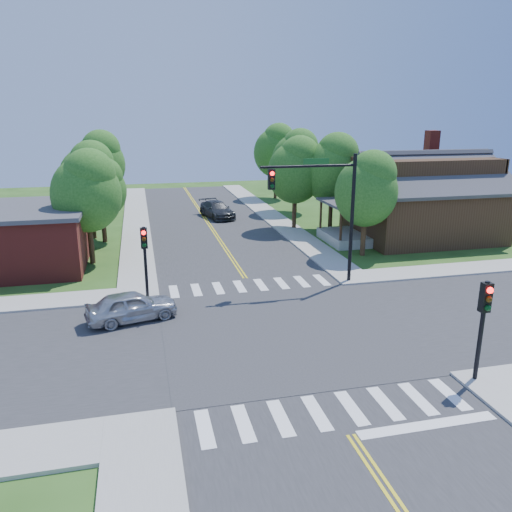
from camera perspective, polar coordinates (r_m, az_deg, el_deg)
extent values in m
plane|color=#274A17|center=(22.18, 2.89, -8.71)|extent=(100.00, 100.00, 0.00)
cube|color=#2D2D30|center=(22.17, 2.89, -8.66)|extent=(10.00, 90.00, 0.04)
cube|color=#2D2D30|center=(22.17, 2.89, -8.65)|extent=(90.00, 10.00, 0.04)
cube|color=#2D2D30|center=(22.18, 2.89, -8.71)|extent=(10.20, 10.20, 0.06)
cube|color=#9E9B93|center=(46.78, 1.61, 4.70)|extent=(2.20, 40.00, 0.14)
cube|color=#9E9B93|center=(45.27, -13.53, 3.88)|extent=(2.20, 40.00, 0.14)
cube|color=white|center=(27.18, -9.35, -4.03)|extent=(0.45, 2.00, 0.01)
cube|color=white|center=(27.27, -6.83, -3.85)|extent=(0.45, 2.00, 0.01)
cube|color=white|center=(27.42, -4.34, -3.67)|extent=(0.45, 2.00, 0.01)
cube|color=white|center=(27.61, -1.87, -3.49)|extent=(0.45, 2.00, 0.01)
cube|color=white|center=(27.86, 0.55, -3.30)|extent=(0.45, 2.00, 0.01)
cube|color=white|center=(28.15, 2.93, -3.11)|extent=(0.45, 2.00, 0.01)
cube|color=white|center=(28.50, 5.25, -2.92)|extent=(0.45, 2.00, 0.01)
cube|color=white|center=(28.89, 7.51, -2.73)|extent=(0.45, 2.00, 0.01)
cube|color=white|center=(16.12, -5.88, -19.01)|extent=(0.45, 2.00, 0.01)
cube|color=white|center=(16.27, -1.46, -18.54)|extent=(0.45, 2.00, 0.01)
cube|color=white|center=(16.51, 2.83, -17.98)|extent=(0.45, 2.00, 0.01)
cube|color=white|center=(16.83, 6.94, -17.35)|extent=(0.45, 2.00, 0.01)
cube|color=white|center=(17.23, 10.86, -16.67)|extent=(0.45, 2.00, 0.01)
cube|color=white|center=(17.71, 14.55, -15.96)|extent=(0.45, 2.00, 0.01)
cube|color=white|center=(18.25, 18.02, -15.23)|extent=(0.45, 2.00, 0.01)
cube|color=white|center=(18.85, 21.25, -14.49)|extent=(0.45, 2.00, 0.01)
cube|color=yellow|center=(46.83, -6.16, 4.60)|extent=(0.10, 37.50, 0.01)
cube|color=yellow|center=(46.86, -5.92, 4.61)|extent=(0.10, 37.50, 0.01)
cube|color=white|center=(17.05, 19.00, -17.92)|extent=(4.60, 0.45, 0.09)
cylinder|color=black|center=(27.94, 10.90, 4.04)|extent=(0.20, 0.20, 7.20)
cylinder|color=black|center=(26.53, 6.02, 10.17)|extent=(5.20, 0.14, 0.14)
cube|color=#19591E|center=(26.59, 6.90, 10.70)|extent=(1.40, 0.04, 0.30)
cube|color=black|center=(26.01, 1.77, 8.75)|extent=(0.34, 0.28, 1.05)
sphere|color=#FF0C0C|center=(25.81, 1.87, 9.40)|extent=(0.22, 0.22, 0.22)
sphere|color=#3F2605|center=(25.85, 1.87, 8.69)|extent=(0.22, 0.22, 0.22)
sphere|color=#05330F|center=(25.89, 1.86, 7.99)|extent=(0.22, 0.22, 0.22)
cylinder|color=black|center=(19.24, 24.30, -8.02)|extent=(0.16, 0.16, 3.80)
cube|color=black|center=(18.77, 24.76, -4.31)|extent=(0.34, 0.28, 1.05)
sphere|color=#FF0C0C|center=(18.55, 25.19, -3.57)|extent=(0.22, 0.22, 0.22)
sphere|color=#3F2605|center=(18.65, 25.07, -4.49)|extent=(0.22, 0.22, 0.22)
sphere|color=#05330F|center=(18.76, 24.96, -5.41)|extent=(0.22, 0.22, 0.22)
cylinder|color=black|center=(25.99, -12.51, -0.83)|extent=(0.16, 0.16, 3.80)
cube|color=black|center=(25.65, -12.69, 2.00)|extent=(0.34, 0.28, 1.05)
sphere|color=#FF0C0C|center=(25.41, -12.73, 2.60)|extent=(0.22, 0.22, 0.22)
sphere|color=#3F2605|center=(25.48, -12.68, 1.90)|extent=(0.22, 0.22, 0.22)
sphere|color=#05330F|center=(25.56, -12.64, 1.21)|extent=(0.22, 0.22, 0.22)
cube|color=#382213|center=(40.16, 18.42, 4.79)|extent=(10.00, 8.00, 4.00)
cube|color=#9E9B93|center=(37.63, 9.97, 2.09)|extent=(2.60, 4.50, 0.70)
cylinder|color=#382213|center=(35.13, 9.68, 3.20)|extent=(0.18, 0.18, 2.50)
cylinder|color=#382213|center=(38.76, 7.41, 4.50)|extent=(0.18, 0.18, 2.50)
cube|color=#38383D|center=(37.10, 10.16, 5.99)|extent=(2.80, 4.80, 0.18)
cube|color=maroon|center=(44.16, 19.04, 7.75)|extent=(0.90, 0.90, 7.11)
cube|color=maroon|center=(34.45, -27.21, 1.63)|extent=(10.00, 8.00, 3.50)
cylinder|color=#382314|center=(34.19, 12.16, 2.22)|extent=(0.34, 0.34, 2.62)
ellipsoid|color=#1F5218|center=(33.62, 12.46, 7.13)|extent=(4.14, 3.93, 4.56)
sphere|color=#1F5218|center=(33.41, 13.21, 9.19)|extent=(3.04, 3.04, 3.04)
cylinder|color=#382314|center=(41.15, 8.51, 4.94)|extent=(0.34, 0.34, 2.93)
ellipsoid|color=#1F5218|center=(40.65, 8.70, 9.53)|extent=(4.63, 4.40, 5.09)
sphere|color=#1F5218|center=(40.45, 9.29, 11.45)|extent=(3.39, 3.39, 3.39)
cylinder|color=#382314|center=(48.60, 4.52, 6.77)|extent=(0.34, 0.34, 2.95)
ellipsoid|color=#1F5218|center=(48.17, 4.60, 10.70)|extent=(4.66, 4.43, 5.13)
sphere|color=#1F5218|center=(47.96, 5.07, 12.34)|extent=(3.42, 3.42, 3.42)
cylinder|color=#382314|center=(56.50, 2.22, 8.18)|extent=(0.34, 0.34, 3.07)
ellipsoid|color=#1F5218|center=(56.13, 2.26, 11.69)|extent=(4.85, 4.61, 5.34)
sphere|color=#1F5218|center=(55.93, 2.63, 13.17)|extent=(3.56, 3.56, 3.56)
cylinder|color=#382314|center=(33.31, -18.33, 1.46)|extent=(0.34, 0.34, 2.71)
ellipsoid|color=#1F5218|center=(32.72, -18.80, 6.66)|extent=(4.27, 4.06, 4.70)
sphere|color=#1F5218|center=(32.33, -18.50, 8.88)|extent=(3.13, 3.13, 3.13)
cylinder|color=#382314|center=(40.03, -18.14, 3.87)|extent=(0.34, 0.34, 2.75)
ellipsoid|color=#1F5218|center=(39.54, -18.53, 8.29)|extent=(4.35, 4.13, 4.78)
sphere|color=#1F5218|center=(39.18, -18.28, 10.17)|extent=(3.19, 3.19, 3.19)
cylinder|color=#382314|center=(48.20, -17.18, 6.02)|extent=(0.34, 0.34, 2.94)
ellipsoid|color=#1F5218|center=(47.77, -17.51, 9.94)|extent=(4.63, 4.40, 5.10)
sphere|color=#1F5218|center=(47.44, -17.30, 11.61)|extent=(3.40, 3.40, 3.40)
cylinder|color=#382314|center=(57.45, -16.64, 7.32)|extent=(0.34, 0.34, 2.41)
ellipsoid|color=#1F5218|center=(57.13, -16.86, 10.01)|extent=(3.80, 3.61, 4.18)
sphere|color=#1F5218|center=(56.82, -16.66, 11.16)|extent=(2.79, 2.79, 2.79)
cylinder|color=#382314|center=(41.26, 4.39, 5.03)|extent=(0.34, 0.34, 2.83)
ellipsoid|color=#1F5218|center=(40.77, 4.48, 9.44)|extent=(4.47, 4.24, 4.91)
sphere|color=#1F5218|center=(40.54, 5.02, 11.30)|extent=(3.27, 3.27, 3.27)
cylinder|color=#382314|center=(38.66, -17.00, 3.24)|extent=(0.34, 0.34, 2.33)
ellipsoid|color=#1F5218|center=(38.19, -17.32, 7.09)|extent=(3.68, 3.50, 4.05)
sphere|color=#1F5218|center=(37.83, -17.02, 8.73)|extent=(2.70, 2.70, 2.70)
imported|color=#B5B8BD|center=(23.72, -14.02, -5.65)|extent=(3.58, 4.89, 1.40)
imported|color=#2C2E31|center=(45.82, -4.47, 5.26)|extent=(4.20, 5.90, 1.46)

